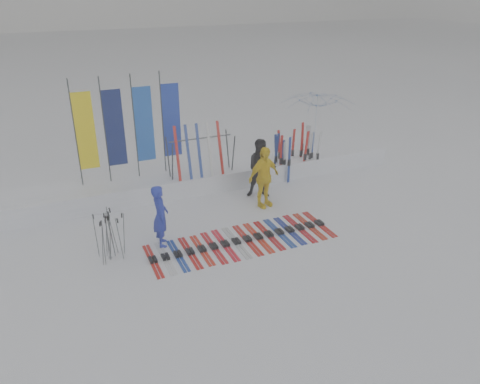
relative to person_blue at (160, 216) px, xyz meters
name	(u,v)px	position (x,y,z in m)	size (l,w,h in m)	color
ground	(258,254)	(2.07, -1.42, -0.83)	(120.00, 120.00, 0.00)	white
snow_bank	(198,178)	(2.07, 3.18, -0.53)	(14.00, 1.60, 0.60)	white
person_blue	(160,216)	(0.00, 0.00, 0.00)	(0.60, 0.40, 1.65)	#1D2BAC
person_black	(261,169)	(3.64, 1.65, 0.11)	(0.91, 0.71, 1.87)	black
person_yellow	(264,177)	(3.39, 0.99, 0.11)	(1.10, 0.46, 1.87)	yellow
tent_canopy	(317,125)	(7.16, 4.13, 0.44)	(2.76, 2.81, 2.53)	white
ski_row	(242,240)	(1.96, -0.70, -0.79)	(4.92, 1.70, 0.07)	red
pole_cluster	(109,237)	(-1.32, -0.15, -0.23)	(0.71, 0.72, 1.25)	#595B60
feather_flags	(129,126)	(0.01, 3.38, 1.42)	(3.19, 0.18, 3.20)	#383A3F
ski_rack	(201,150)	(2.06, 2.78, 0.56)	(2.04, 0.80, 1.23)	#383A3F
upright_skis	(296,154)	(5.46, 2.71, -0.02)	(1.59, 1.17, 1.70)	red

